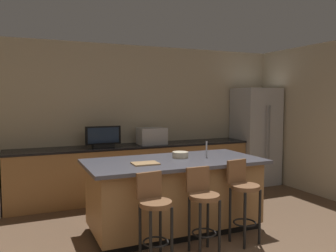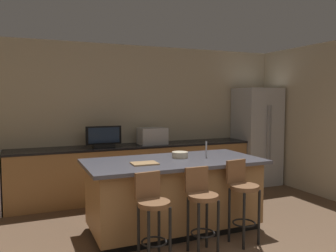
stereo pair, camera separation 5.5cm
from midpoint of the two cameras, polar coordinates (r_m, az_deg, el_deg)
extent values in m
cube|color=beige|center=(6.36, -6.68, 1.11)|extent=(6.49, 0.12, 2.70)
cube|color=#9E7042|center=(6.12, -5.66, -7.61)|extent=(4.26, 0.60, 0.89)
cube|color=black|center=(6.04, -5.69, -3.33)|extent=(4.28, 0.62, 0.04)
cube|color=black|center=(4.74, 0.70, -16.25)|extent=(2.07, 0.89, 0.09)
cube|color=#9E7042|center=(4.60, 0.71, -11.08)|extent=(2.15, 0.97, 0.80)
cube|color=#4C4C56|center=(4.50, 0.71, -5.93)|extent=(2.31, 1.13, 0.04)
cube|color=#B7BABF|center=(7.19, 14.16, -1.64)|extent=(0.80, 0.70, 1.95)
cylinder|color=gray|center=(6.85, 15.87, -1.15)|extent=(0.02, 0.02, 1.07)
cylinder|color=gray|center=(6.91, 16.38, -1.12)|extent=(0.02, 0.02, 1.07)
cube|color=#B7BABF|center=(6.12, -3.01, -1.66)|extent=(0.48, 0.36, 0.29)
cube|color=black|center=(5.83, -11.01, -3.24)|extent=(0.36, 0.16, 0.05)
cube|color=black|center=(5.81, -11.04, -1.51)|extent=(0.59, 0.05, 0.30)
cube|color=#1E2D47|center=(5.78, -10.98, -1.54)|extent=(0.52, 0.01, 0.26)
cylinder|color=#B2B2B7|center=(6.14, -5.37, -1.91)|extent=(0.02, 0.02, 0.24)
cylinder|color=#B2B2B7|center=(4.70, 6.11, -3.89)|extent=(0.02, 0.02, 0.22)
cylinder|color=brown|center=(3.63, -2.52, -12.82)|extent=(0.34, 0.34, 0.05)
cube|color=brown|center=(3.71, -3.61, -9.78)|extent=(0.29, 0.07, 0.28)
cylinder|color=black|center=(3.59, -3.38, -18.69)|extent=(0.03, 0.03, 0.62)
cylinder|color=black|center=(3.70, 0.19, -17.97)|extent=(0.03, 0.03, 0.62)
cylinder|color=black|center=(3.79, -5.12, -17.39)|extent=(0.03, 0.03, 0.62)
cylinder|color=black|center=(3.90, -1.70, -16.78)|extent=(0.03, 0.03, 0.62)
torus|color=black|center=(3.77, -2.50, -18.75)|extent=(0.28, 0.28, 0.02)
cylinder|color=brown|center=(3.87, 5.67, -11.64)|extent=(0.34, 0.34, 0.05)
cube|color=brown|center=(3.96, 4.58, -8.81)|extent=(0.29, 0.04, 0.28)
cylinder|color=black|center=(3.82, 4.94, -17.18)|extent=(0.03, 0.03, 0.62)
cylinder|color=black|center=(3.94, 8.17, -16.53)|extent=(0.03, 0.03, 0.62)
cylinder|color=black|center=(4.02, 3.15, -16.04)|extent=(0.03, 0.03, 0.62)
cylinder|color=black|center=(4.13, 6.27, -15.48)|extent=(0.03, 0.03, 0.62)
torus|color=black|center=(4.00, 5.62, -17.31)|extent=(0.28, 0.28, 0.02)
cylinder|color=brown|center=(4.21, 12.40, -9.90)|extent=(0.34, 0.34, 0.05)
cube|color=brown|center=(4.28, 11.00, -7.38)|extent=(0.29, 0.08, 0.28)
cylinder|color=black|center=(4.15, 12.32, -15.23)|extent=(0.03, 0.03, 0.66)
cylinder|color=black|center=(4.32, 14.69, -14.48)|extent=(0.03, 0.03, 0.66)
cylinder|color=black|center=(4.32, 9.94, -14.41)|extent=(0.03, 0.03, 0.66)
cylinder|color=black|center=(4.48, 12.31, -13.74)|extent=(0.03, 0.03, 0.66)
torus|color=black|center=(4.34, 12.30, -15.47)|extent=(0.28, 0.28, 0.02)
cylinder|color=beige|center=(4.66, 1.73, -4.81)|extent=(0.22, 0.22, 0.08)
cube|color=#A87F51|center=(4.21, -4.18, -6.25)|extent=(0.32, 0.25, 0.02)
camera|label=1|loc=(0.03, -90.31, -0.02)|focal=36.53mm
camera|label=2|loc=(0.03, 89.69, 0.02)|focal=36.53mm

